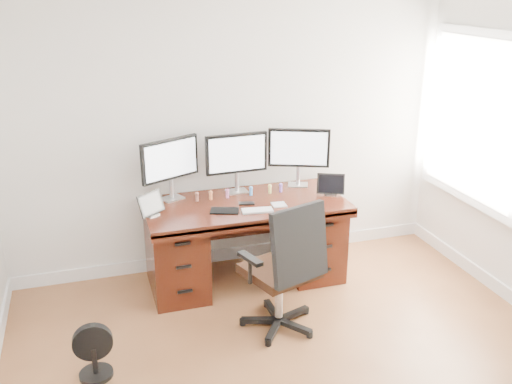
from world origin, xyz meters
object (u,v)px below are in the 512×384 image
object	(u,v)px
floor_fan	(94,352)
keyboard	(257,210)
desk	(245,238)
office_chair	(283,289)
monitor_center	(237,156)

from	to	relation	value
floor_fan	keyboard	xyz separation A→B (m)	(1.37, 0.73, 0.57)
desk	office_chair	xyz separation A→B (m)	(0.06, -0.83, -0.06)
desk	floor_fan	world-z (taller)	desk
keyboard	office_chair	bearing A→B (deg)	-80.46
desk	monitor_center	distance (m)	0.72
monitor_center	office_chair	bearing A→B (deg)	-89.10
desk	floor_fan	distance (m)	1.67
floor_fan	desk	bearing A→B (deg)	37.37
office_chair	monitor_center	bearing A→B (deg)	74.43
floor_fan	keyboard	world-z (taller)	keyboard
floor_fan	monitor_center	bearing A→B (deg)	43.45
office_chair	monitor_center	distance (m)	1.30
office_chair	monitor_center	size ratio (longest dim) A/B	1.91
office_chair	keyboard	world-z (taller)	office_chair
desk	keyboard	world-z (taller)	keyboard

